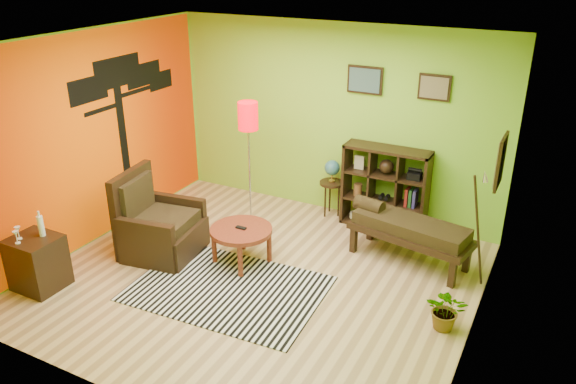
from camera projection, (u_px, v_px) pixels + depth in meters
The scene contains 11 objects.
ground at pixel (258, 278), 6.85m from camera, with size 5.00×5.00×0.00m, color tan.
room_shell at pixel (248, 136), 6.17m from camera, with size 5.04×4.54×2.82m.
zebra_rug at pixel (228, 288), 6.64m from camera, with size 2.22×1.52×0.01m, color silver.
coffee_table at pixel (241, 233), 7.04m from camera, with size 0.79×0.79×0.50m.
armchair at pixel (158, 229), 7.32m from camera, with size 1.03×1.03×1.11m.
side_cabinet at pixel (38, 262), 6.56m from camera, with size 0.55×0.50×0.96m.
floor_lamp at pixel (248, 128), 7.51m from camera, with size 0.28×0.28×1.84m.
globe_table at pixel (332, 174), 8.21m from camera, with size 0.36×0.36×0.87m.
cube_shelf at pixel (386, 189), 7.87m from camera, with size 1.20×0.35×1.20m.
bench at pixel (407, 228), 7.07m from camera, with size 1.62×0.83×0.72m.
potted_plant at pixel (446, 314), 5.89m from camera, with size 0.42×0.47×0.36m, color #26661E.
Camera 1 is at (3.02, -5.02, 3.72)m, focal length 35.00 mm.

